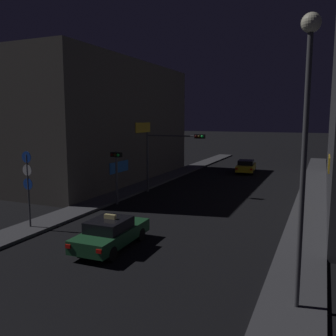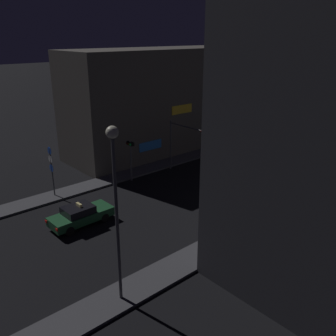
# 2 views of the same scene
# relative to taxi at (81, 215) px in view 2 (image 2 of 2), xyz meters

# --- Properties ---
(sidewalk_left) EXTENTS (2.05, 54.77, 0.16)m
(sidewalk_left) POSITION_rel_taxi_xyz_m (-5.53, 14.97, -0.65)
(sidewalk_left) COLOR #424247
(sidewalk_left) RESTS_ON ground_plane
(sidewalk_right) EXTENTS (2.05, 54.77, 0.16)m
(sidewalk_right) POSITION_rel_taxi_xyz_m (8.13, 14.97, -0.65)
(sidewalk_right) COLOR #424247
(sidewalk_right) RESTS_ON ground_plane
(building_facade_left) EXTENTS (7.30, 21.38, 11.09)m
(building_facade_left) POSITION_rel_taxi_xyz_m (-10.17, 15.79, 4.81)
(building_facade_left) COLOR #514C47
(building_facade_left) RESTS_ON ground_plane
(taxi) EXTENTS (1.90, 4.49, 1.62)m
(taxi) POSITION_rel_taxi_xyz_m (0.00, 0.00, 0.00)
(taxi) COLOR #1E512D
(taxi) RESTS_ON ground_plane
(far_car) EXTENTS (2.22, 4.60, 1.42)m
(far_car) POSITION_rel_taxi_xyz_m (1.08, 25.39, -0.00)
(far_car) COLOR yellow
(far_car) RESTS_ON ground_plane
(traffic_light_overhead) EXTENTS (4.90, 0.42, 4.85)m
(traffic_light_overhead) POSITION_rel_taxi_xyz_m (-2.29, 12.18, 2.84)
(traffic_light_overhead) COLOR #47474C
(traffic_light_overhead) RESTS_ON ground_plane
(traffic_light_left_kerb) EXTENTS (0.80, 0.42, 3.73)m
(traffic_light_left_kerb) POSITION_rel_taxi_xyz_m (-4.26, 7.43, 1.94)
(traffic_light_left_kerb) COLOR #47474C
(traffic_light_left_kerb) RESTS_ON ground_plane
(sign_pole_left) EXTENTS (0.62, 0.10, 4.08)m
(sign_pole_left) POSITION_rel_taxi_xyz_m (-5.56, 0.66, 1.89)
(sign_pole_left) COLOR #47474C
(sign_pole_left) RESTS_ON sidewalk_left
(street_lamp_near_block) EXTENTS (0.56, 0.56, 8.76)m
(street_lamp_near_block) POSITION_rel_taxi_xyz_m (8.27, -2.36, 5.51)
(street_lamp_near_block) COLOR #47474C
(street_lamp_near_block) RESTS_ON sidewalk_right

